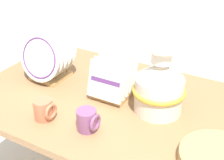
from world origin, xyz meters
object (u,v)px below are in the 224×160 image
Objects in this scene: dish_rack_round_plates at (48,58)px; mug_plum_glaze at (88,120)px; dish_rack_square_plates at (113,81)px; mug_terracotta_glaze at (44,109)px; wicker_charger_stack at (219,159)px; ceramic_vase at (159,85)px.

dish_rack_round_plates reaches higher than mug_plum_glaze.
dish_rack_square_plates reaches higher than mug_terracotta_glaze.
dish_rack_square_plates is 0.69× the size of wicker_charger_stack.
dish_rack_round_plates is at bearing 125.65° from mug_terracotta_glaze.
dish_rack_square_plates reaches higher than wicker_charger_stack.
wicker_charger_stack is at bearing 6.89° from mug_plum_glaze.
wicker_charger_stack is at bearing -12.37° from dish_rack_round_plates.
ceramic_vase reaches higher than dish_rack_round_plates.
dish_rack_round_plates reaches higher than mug_terracotta_glaze.
mug_plum_glaze is (0.43, -0.27, -0.07)m from dish_rack_round_plates.
ceramic_vase is 0.52m from mug_terracotta_glaze.
mug_plum_glaze is (-0.20, -0.28, -0.09)m from ceramic_vase.
ceramic_vase reaches higher than wicker_charger_stack.
mug_terracotta_glaze is 0.21m from mug_plum_glaze.
dish_rack_round_plates is (-0.63, -0.00, -0.01)m from ceramic_vase.
wicker_charger_stack is 3.10× the size of mug_plum_glaze.
dish_rack_round_plates is 0.38m from mug_terracotta_glaze.
mug_plum_glaze is (-0.53, -0.06, 0.03)m from wicker_charger_stack.
ceramic_vase is 0.41m from wicker_charger_stack.
ceramic_vase is 1.58× the size of dish_rack_square_plates.
dish_rack_square_plates is at bearing 61.95° from mug_terracotta_glaze.
mug_terracotta_glaze is at bearing -173.00° from wicker_charger_stack.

